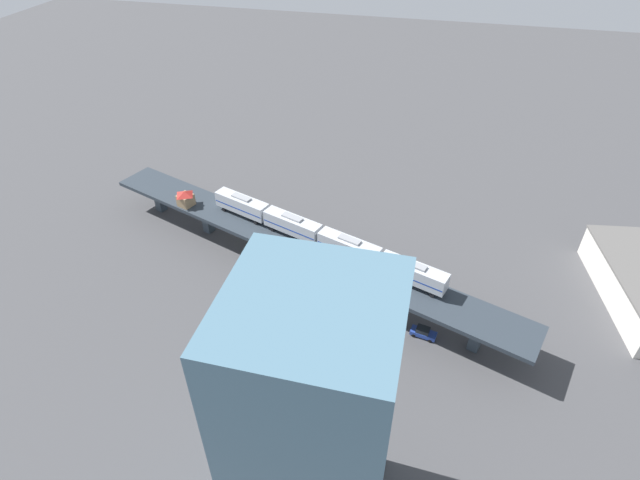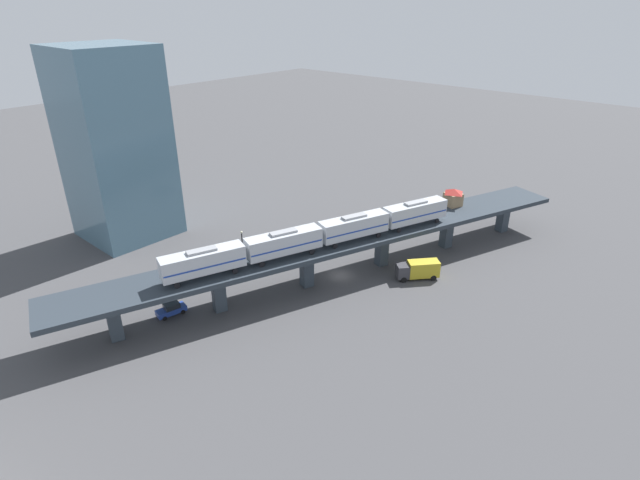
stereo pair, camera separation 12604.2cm
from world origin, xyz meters
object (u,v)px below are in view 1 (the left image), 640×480
Objects in this scene: signal_hut at (185,198)px; delivery_truck at (274,227)px; street_car_black at (268,308)px; street_car_blue at (423,332)px; street_lamp at (322,316)px; office_tower at (313,424)px; warehouse_building at (636,287)px; subway_train at (320,236)px.

signal_hut is 19.46m from delivery_truck.
street_car_black and street_car_blue have the same top height.
office_tower reaches higher than street_lamp.
street_car_blue is at bearing 101.12° from street_lamp.
delivery_truck is at bearing -122.92° from street_car_blue.
warehouse_building is at bearing 86.74° from delivery_truck.
street_car_blue is (11.30, 21.00, -8.64)m from subway_train.
street_car_black is 0.16× the size of warehouse_building.
subway_train is at bearing -83.38° from warehouse_building.
street_car_blue is (-0.79, 27.74, 0.00)m from street_car_black.
warehouse_building is (0.16, 88.35, -5.43)m from signal_hut.
signal_hut is 41.06m from street_lamp.
warehouse_building is 0.83× the size of office_tower.
street_car_blue is 40.51m from delivery_truck.
street_car_black is 0.13× the size of office_tower.
warehouse_building is (-17.99, 36.64, 2.47)m from street_car_blue.
delivery_truck is at bearing 102.29° from signal_hut.
subway_train is 6.90× the size of street_lamp.
delivery_truck is at bearing -129.47° from subway_train.
signal_hut is 31.56m from street_car_black.
signal_hut is (-6.85, -30.71, -0.74)m from subway_train.
street_car_black is 0.67× the size of street_lamp.
delivery_truck is 60.49m from office_tower.
office_tower is (49.74, 40.57, 9.16)m from signal_hut.
subway_train is 25.36m from street_car_blue.
delivery_truck is at bearing -146.25° from street_lamp.
signal_hut is 0.14× the size of warehouse_building.
signal_hut reaches higher than street_car_blue.
delivery_truck is 0.23× the size of warehouse_building.
signal_hut is 64.84m from office_tower.
subway_train is 58.35m from warehouse_building.
signal_hut is 0.11× the size of office_tower.
street_car_black is at bearing 51.68° from signal_hut.
street_lamp is 32.02m from office_tower.
office_tower is at bearing 23.10° from delivery_truck.
street_lamp is (3.35, -17.05, 3.17)m from street_car_blue.
street_car_black is at bearing -103.48° from street_lamp.
subway_train is at bearing -164.94° from street_lamp.
street_car_black is at bearing -88.37° from street_car_blue.
street_lamp is at bearing -168.17° from office_tower.
signal_hut is at bearing -109.34° from street_car_blue.
street_lamp reaches higher than warehouse_building.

